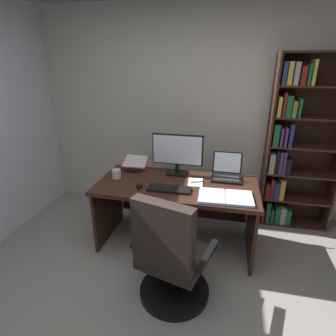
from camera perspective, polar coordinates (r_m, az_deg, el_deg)
wall_back at (r=3.47m, az=6.61°, el=11.19°), size 4.64×0.12×2.53m
desk at (r=2.92m, az=2.08°, el=-6.13°), size 1.63×0.78×0.72m
bookshelf at (r=3.40m, az=25.10°, el=3.81°), size 0.80×0.28×1.98m
office_chair at (r=2.27m, az=0.43°, el=-18.77°), size 0.69×0.60×0.98m
monitor at (r=2.93m, az=1.98°, el=3.03°), size 0.55×0.16×0.45m
laptop at (r=2.96m, az=12.23°, el=-1.02°), size 0.31×0.32×0.25m
keyboard at (r=2.63m, az=0.21°, el=-4.45°), size 0.42×0.15×0.02m
computer_mouse at (r=2.70m, az=-6.04°, el=-3.67°), size 0.06×0.10×0.04m
reading_stand_with_book at (r=3.17m, az=-6.93°, el=1.05°), size 0.29×0.27×0.12m
open_binder at (r=2.54m, az=12.02°, el=-6.00°), size 0.52×0.34×0.02m
notepad at (r=2.80m, az=5.80°, el=-3.06°), size 0.17×0.22×0.01m
pen at (r=2.79m, az=6.22°, el=-2.92°), size 0.13×0.06×0.01m
coffee_mug at (r=2.94m, az=-10.80°, el=-1.20°), size 0.09×0.09×0.09m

